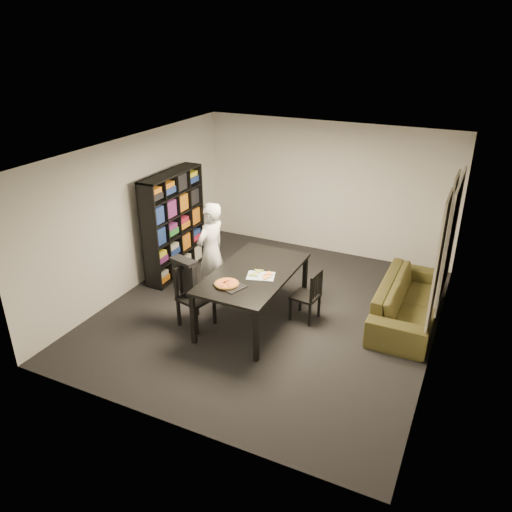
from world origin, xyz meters
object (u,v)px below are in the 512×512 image
at_px(bookshelf, 174,224).
at_px(pepperoni_pizza, 227,284).
at_px(chair_right, 310,293).
at_px(chair_left, 191,291).
at_px(person, 211,251).
at_px(baking_tray, 230,286).
at_px(sofa, 409,301).
at_px(dining_table, 253,276).

bearing_deg(bookshelf, pepperoni_pizza, -37.86).
bearing_deg(pepperoni_pizza, chair_right, 43.77).
height_order(bookshelf, chair_left, bookshelf).
height_order(person, pepperoni_pizza, person).
bearing_deg(pepperoni_pizza, chair_left, 174.15).
distance_m(chair_left, chair_right, 1.81).
bearing_deg(pepperoni_pizza, baking_tray, 6.93).
bearing_deg(chair_left, chair_right, -47.81).
bearing_deg(person, chair_left, 18.84).
xyz_separation_m(baking_tray, pepperoni_pizza, (-0.05, -0.01, 0.02)).
relative_size(person, sofa, 0.76).
bearing_deg(person, bookshelf, -106.67).
xyz_separation_m(baking_tray, sofa, (2.27, 1.59, -0.52)).
distance_m(baking_tray, pepperoni_pizza, 0.05).
distance_m(dining_table, chair_right, 0.92).
height_order(chair_left, pepperoni_pizza, chair_left).
distance_m(dining_table, person, 1.02).
xyz_separation_m(bookshelf, sofa, (4.18, 0.15, -0.63)).
relative_size(dining_table, chair_left, 2.06).
relative_size(chair_left, person, 0.58).
bearing_deg(chair_left, sofa, -48.33).
distance_m(dining_table, chair_left, 0.96).
xyz_separation_m(dining_table, chair_right, (0.80, 0.36, -0.28)).
bearing_deg(baking_tray, bookshelf, 143.00).
bearing_deg(dining_table, bookshelf, 155.99).
bearing_deg(dining_table, chair_right, 24.38).
height_order(baking_tray, pepperoni_pizza, pepperoni_pizza).
height_order(chair_right, person, person).
relative_size(bookshelf, person, 1.14).
height_order(chair_left, chair_right, chair_left).
bearing_deg(dining_table, chair_left, -149.14).
bearing_deg(chair_right, sofa, 123.34).
xyz_separation_m(chair_right, sofa, (1.37, 0.69, -0.16)).
bearing_deg(chair_left, baking_tray, -80.48).
bearing_deg(chair_right, baking_tray, -38.10).
xyz_separation_m(bookshelf, dining_table, (2.01, -0.90, -0.19)).
bearing_deg(bookshelf, sofa, 2.08).
distance_m(chair_right, baking_tray, 1.32).
relative_size(chair_right, sofa, 0.38).
relative_size(chair_left, baking_tray, 2.41).
bearing_deg(sofa, chair_right, 116.59).
height_order(chair_right, sofa, chair_right).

